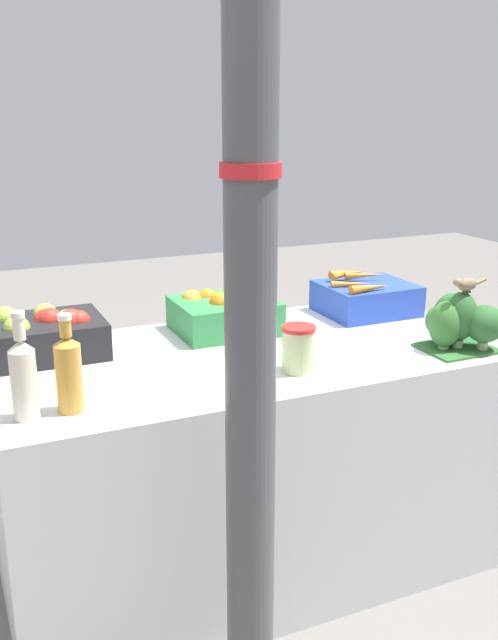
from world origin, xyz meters
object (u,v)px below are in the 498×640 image
apple_crate (49,333)px  orange_crate (224,313)px  pickle_jar (298,349)px  carrot_crate (366,297)px  juice_bottle_cloudy (23,376)px  support_pole (251,178)px  broccoli_pile (457,322)px  juice_bottle_amber (69,371)px  sparrow_bird (466,284)px

apple_crate → orange_crate: size_ratio=1.00×
orange_crate → pickle_jar: size_ratio=2.39×
carrot_crate → pickle_jar: carrot_crate is taller
juice_bottle_cloudy → support_pole: bearing=-42.1°
broccoli_pile → juice_bottle_cloudy: 1.30m
carrot_crate → broccoli_pile: (0.04, -0.46, 0.03)m
support_pole → juice_bottle_amber: size_ratio=10.60×
carrot_crate → pickle_jar: bearing=-139.4°
broccoli_pile → juice_bottle_amber: juice_bottle_amber is taller
carrot_crate → broccoli_pile: 0.46m
broccoli_pile → sparrow_bird: sparrow_bird is taller
apple_crate → pickle_jar: size_ratio=2.39×
sparrow_bird → support_pole: bearing=16.5°
carrot_crate → sparrow_bird: 0.50m
juice_bottle_amber → pickle_jar: 0.65m
carrot_crate → juice_bottle_cloudy: bearing=-160.2°
broccoli_pile → juice_bottle_cloudy: bearing=179.9°
apple_crate → carrot_crate: bearing=-0.1°
orange_crate → pickle_jar: orange_crate is taller
juice_bottle_amber → apple_crate: bearing=87.4°
sparrow_bird → broccoli_pile: bearing=-91.0°
orange_crate → pickle_jar: 0.44m
orange_crate → pickle_jar: bearing=-83.5°
juice_bottle_cloudy → juice_bottle_amber: size_ratio=1.07×
support_pole → broccoli_pile: bearing=23.5°
support_pole → orange_crate: (0.28, 0.84, -0.53)m
support_pole → apple_crate: size_ratio=8.25×
juice_bottle_cloudy → pickle_jar: 0.75m
juice_bottle_cloudy → sparrow_bird: juice_bottle_cloudy is taller
support_pole → carrot_crate: 1.30m
support_pole → sparrow_bird: 1.02m
support_pole → orange_crate: bearing=71.6°
broccoli_pile → sparrow_bird: 0.13m
juice_bottle_cloudy → sparrow_bird: size_ratio=1.98×
orange_crate → juice_bottle_cloudy: size_ratio=1.20×
support_pole → juice_bottle_cloudy: (-0.42, 0.38, -0.48)m
broccoli_pile → carrot_crate: bearing=94.9°
broccoli_pile → juice_bottle_amber: size_ratio=0.92×
support_pole → broccoli_pile: 1.08m
carrot_crate → broccoli_pile: bearing=-85.1°
juice_bottle_amber → pickle_jar: bearing=1.6°
apple_crate → juice_bottle_cloudy: juice_bottle_cloudy is taller
orange_crate → juice_bottle_amber: bearing=-142.6°
orange_crate → pickle_jar: (0.05, -0.44, 0.00)m
support_pole → sparrow_bird: size_ratio=19.62×
juice_bottle_cloudy → sparrow_bird: bearing=-1.1°
apple_crate → broccoli_pile: broccoli_pile is taller
apple_crate → pickle_jar: 0.76m
support_pole → pickle_jar: size_ratio=19.69×
support_pole → juice_bottle_amber: bearing=129.7°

